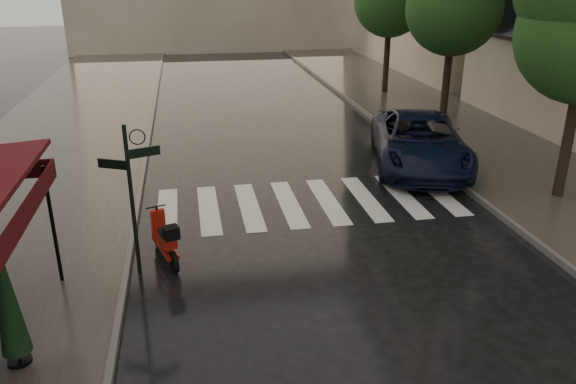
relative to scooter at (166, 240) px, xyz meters
name	(u,v)px	position (x,y,z in m)	size (l,w,h in m)	color
ground	(206,359)	(0.66, -3.39, -0.49)	(120.00, 120.00, 0.00)	black
sidewalk_near	(56,149)	(-3.84, 8.61, -0.43)	(6.00, 60.00, 0.12)	#38332D
sidewalk_far	(459,128)	(10.91, 8.61, -0.43)	(5.50, 60.00, 0.12)	#38332D
curb_near	(148,144)	(-0.79, 8.61, -0.41)	(0.12, 60.00, 0.16)	#595651
curb_far	(390,132)	(8.11, 8.61, -0.41)	(0.12, 60.00, 0.16)	#595651
crosswalk	(308,202)	(3.63, 2.61, -0.48)	(7.85, 3.20, 0.01)	silver
signpost	(131,189)	(-0.54, -0.39, 1.35)	(1.17, 0.29, 3.10)	black
scooter	(166,240)	(0.00, 0.00, 0.00)	(0.71, 1.54, 1.05)	black
parked_car	(419,141)	(7.66, 4.91, 0.31)	(2.66, 5.76, 1.60)	black
parasol_back	(5,291)	(-2.17, -3.11, 0.91)	(0.44, 0.44, 2.36)	black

